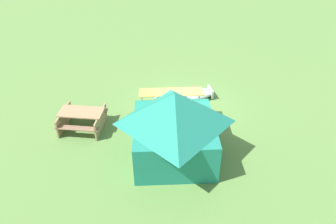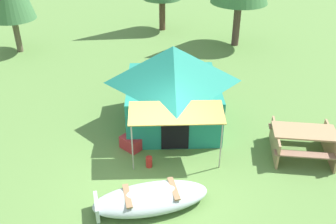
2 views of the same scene
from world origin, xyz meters
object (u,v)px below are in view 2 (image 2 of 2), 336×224
object	(u,v)px
picnic_table	(303,140)
cooler_box	(131,143)
beached_rowboat	(150,198)
fuel_can	(149,162)
canvas_cabin_tent	(173,85)

from	to	relation	value
picnic_table	cooler_box	distance (m)	4.70
beached_rowboat	cooler_box	distance (m)	2.33
beached_rowboat	fuel_can	size ratio (longest dim) A/B	9.50
canvas_cabin_tent	cooler_box	xyz separation A→B (m)	(-1.04, -1.49, -1.13)
beached_rowboat	cooler_box	world-z (taller)	beached_rowboat
canvas_cabin_tent	picnic_table	distance (m)	3.94
picnic_table	cooler_box	xyz separation A→B (m)	(-4.69, -0.24, -0.30)
beached_rowboat	picnic_table	world-z (taller)	picnic_table
beached_rowboat	canvas_cabin_tent	world-z (taller)	canvas_cabin_tent
cooler_box	picnic_table	bearing A→B (deg)	2.95
beached_rowboat	canvas_cabin_tent	bearing A→B (deg)	87.46
fuel_can	cooler_box	bearing A→B (deg)	130.88
picnic_table	fuel_can	world-z (taller)	picnic_table
fuel_can	canvas_cabin_tent	bearing A→B (deg)	79.49
canvas_cabin_tent	cooler_box	distance (m)	2.14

